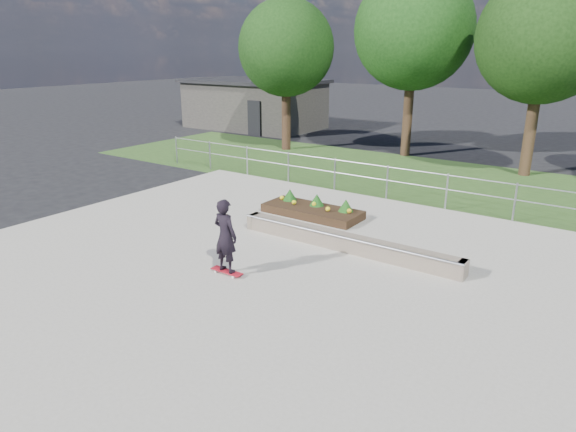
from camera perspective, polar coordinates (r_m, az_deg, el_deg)
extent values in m
plane|color=black|center=(11.49, -5.16, -6.96)|extent=(120.00, 120.00, 0.00)
cube|color=#2A481C|center=(20.65, 14.91, 3.95)|extent=(30.00, 8.00, 0.02)
cube|color=gray|center=(11.48, -5.17, -6.82)|extent=(15.00, 15.00, 0.06)
cylinder|color=#9A9DA2|center=(23.17, -12.28, 7.14)|extent=(0.06, 0.06, 1.20)
cylinder|color=gray|center=(21.77, -8.66, 6.66)|extent=(0.06, 0.06, 1.20)
cylinder|color=#999DA2|center=(20.46, -4.57, 6.07)|extent=(0.06, 0.06, 1.20)
cylinder|color=gray|center=(19.27, 0.05, 5.38)|extent=(0.06, 0.06, 1.20)
cylinder|color=gray|center=(18.23, 5.22, 4.56)|extent=(0.06, 0.06, 1.20)
cylinder|color=gray|center=(17.35, 10.95, 3.60)|extent=(0.06, 0.06, 1.20)
cylinder|color=#96989E|center=(16.67, 17.20, 2.51)|extent=(0.06, 0.06, 1.20)
cylinder|color=gray|center=(16.21, 23.88, 1.32)|extent=(0.06, 0.06, 1.20)
cylinder|color=#93969B|center=(17.22, 11.05, 5.37)|extent=(20.00, 0.04, 0.04)
cylinder|color=#94979C|center=(17.33, 10.97, 3.92)|extent=(20.00, 0.04, 0.04)
cube|color=#2E2C29|center=(33.39, -3.73, 12.17)|extent=(8.00, 5.00, 2.80)
cube|color=black|center=(33.26, -3.78, 14.74)|extent=(8.40, 5.40, 0.20)
cube|color=black|center=(30.21, -3.77, 10.77)|extent=(0.90, 0.10, 2.00)
cylinder|color=black|center=(25.82, -0.21, 10.59)|extent=(0.44, 0.44, 2.93)
sphere|color=black|center=(25.60, -0.22, 18.18)|extent=(4.55, 4.55, 4.55)
cylinder|color=black|center=(24.90, 13.11, 10.37)|extent=(0.44, 0.44, 3.38)
sphere|color=black|center=(24.71, 13.80, 19.44)|extent=(5.25, 5.25, 5.25)
cylinder|color=#301F13|center=(22.45, 25.24, 8.03)|extent=(0.44, 0.44, 3.15)
sphere|color=black|center=(22.21, 26.56, 17.36)|extent=(4.90, 4.90, 4.90)
cube|color=#66584B|center=(12.87, 6.37, -2.92)|extent=(6.00, 0.40, 0.40)
cylinder|color=gray|center=(12.63, 5.96, -2.34)|extent=(6.00, 0.06, 0.06)
cube|color=brown|center=(14.39, -3.78, -0.54)|extent=(0.15, 0.42, 0.40)
cube|color=brown|center=(11.87, 18.75, -5.68)|extent=(0.15, 0.42, 0.40)
cube|color=black|center=(15.46, 2.71, 0.52)|extent=(3.00, 1.20, 0.25)
sphere|color=yellow|center=(16.12, -0.69, 2.05)|extent=(0.14, 0.14, 0.14)
sphere|color=yellow|center=(15.63, 0.67, 1.53)|extent=(0.14, 0.14, 0.14)
sphere|color=yellow|center=(15.48, 2.92, 1.34)|extent=(0.14, 0.14, 0.14)
sphere|color=yellow|center=(15.02, 4.45, 0.77)|extent=(0.14, 0.14, 0.14)
sphere|color=gold|center=(14.90, 6.82, 0.56)|extent=(0.14, 0.14, 0.14)
cone|color=#124012|center=(16.10, 0.20, 2.40)|extent=(0.44, 0.44, 0.36)
cone|color=#134313|center=(15.57, 3.22, 1.82)|extent=(0.44, 0.44, 0.36)
cone|color=#154213|center=(15.09, 6.44, 1.20)|extent=(0.44, 0.44, 0.36)
cylinder|color=silver|center=(11.70, -8.07, -6.14)|extent=(0.05, 0.03, 0.05)
cylinder|color=silver|center=(11.82, -7.47, -5.85)|extent=(0.05, 0.03, 0.05)
cylinder|color=white|center=(11.38, -6.13, -6.78)|extent=(0.05, 0.03, 0.05)
cylinder|color=silver|center=(11.50, -5.54, -6.48)|extent=(0.05, 0.03, 0.05)
cylinder|color=#99989E|center=(11.75, -7.77, -5.88)|extent=(0.02, 0.18, 0.02)
cylinder|color=gray|center=(11.43, -5.84, -6.51)|extent=(0.02, 0.18, 0.02)
cube|color=maroon|center=(11.58, -6.82, -6.10)|extent=(0.80, 0.21, 0.02)
imported|color=black|center=(11.26, -6.98, -2.20)|extent=(0.62, 0.42, 1.66)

